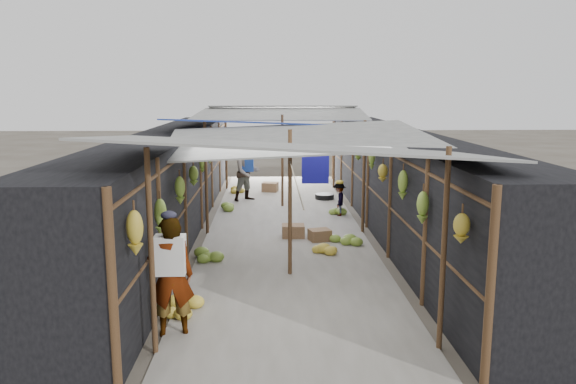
{
  "coord_description": "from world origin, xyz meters",
  "views": [
    {
      "loc": [
        -0.35,
        -6.63,
        3.26
      ],
      "look_at": [
        0.01,
        4.43,
        1.25
      ],
      "focal_mm": 35.0,
      "sensor_mm": 36.0,
      "label": 1
    }
  ],
  "objects": [
    {
      "name": "vendor_elderly",
      "position": [
        -1.67,
        0.56,
        0.82
      ],
      "size": [
        0.66,
        0.5,
        1.64
      ],
      "primitive_type": "imported",
      "rotation": [
        0.0,
        0.0,
        3.33
      ],
      "color": "white",
      "rests_on": "ground"
    },
    {
      "name": "crate_mid",
      "position": [
        0.73,
        5.25,
        0.13
      ],
      "size": [
        0.53,
        0.47,
        0.27
      ],
      "primitive_type": "cube",
      "rotation": [
        0.0,
        0.0,
        0.28
      ],
      "color": "#976B4C",
      "rests_on": "ground"
    },
    {
      "name": "crate_back",
      "position": [
        -0.35,
        11.35,
        0.16
      ],
      "size": [
        0.57,
        0.5,
        0.31
      ],
      "primitive_type": "cube",
      "rotation": [
        0.0,
        0.0,
        -0.22
      ],
      "color": "#976B4C",
      "rests_on": "ground"
    },
    {
      "name": "stall_right",
      "position": [
        2.7,
        6.5,
        1.15
      ],
      "size": [
        1.4,
        15.0,
        2.3
      ],
      "primitive_type": "cube",
      "color": "black",
      "rests_on": "ground"
    },
    {
      "name": "market_canopy",
      "position": [
        0.03,
        6.86,
        2.41
      ],
      "size": [
        5.62,
        15.2,
        2.77
      ],
      "color": "brown",
      "rests_on": "ground"
    },
    {
      "name": "hanging_bananas",
      "position": [
        -0.17,
        6.33,
        1.64
      ],
      "size": [
        3.96,
        14.14,
        0.8
      ],
      "color": "gold",
      "rests_on": "ground"
    },
    {
      "name": "shopper_blue",
      "position": [
        -1.03,
        9.91,
        0.85
      ],
      "size": [
        1.05,
        0.99,
        1.71
      ],
      "primitive_type": "imported",
      "rotation": [
        0.0,
        0.0,
        0.57
      ],
      "color": "#2159A5",
      "rests_on": "ground"
    },
    {
      "name": "ground",
      "position": [
        0.0,
        0.0,
        0.0
      ],
      "size": [
        80.0,
        80.0,
        0.0
      ],
      "primitive_type": "plane",
      "color": "#6B6356",
      "rests_on": "ground"
    },
    {
      "name": "floor_bananas",
      "position": [
        -0.9,
        4.96,
        0.15
      ],
      "size": [
        3.56,
        10.38,
        0.35
      ],
      "color": "olive",
      "rests_on": "ground"
    },
    {
      "name": "crate_near",
      "position": [
        0.17,
        5.56,
        0.15
      ],
      "size": [
        0.5,
        0.4,
        0.3
      ],
      "primitive_type": "cube",
      "rotation": [
        0.0,
        0.0,
        0.0
      ],
      "color": "#976B4C",
      "rests_on": "ground"
    },
    {
      "name": "aisle_slab",
      "position": [
        0.0,
        6.5,
        0.01
      ],
      "size": [
        3.6,
        16.0,
        0.02
      ],
      "primitive_type": "cube",
      "color": "#9E998E",
      "rests_on": "ground"
    },
    {
      "name": "stall_left",
      "position": [
        -2.7,
        6.5,
        1.15
      ],
      "size": [
        1.4,
        15.0,
        2.3
      ],
      "primitive_type": "cube",
      "color": "black",
      "rests_on": "ground"
    },
    {
      "name": "vendor_seated",
      "position": [
        1.46,
        7.71,
        0.45
      ],
      "size": [
        0.42,
        0.63,
        0.9
      ],
      "primitive_type": "imported",
      "rotation": [
        0.0,
        0.0,
        -1.74
      ],
      "color": "#514D46",
      "rests_on": "ground"
    },
    {
      "name": "black_basin",
      "position": [
        1.3,
        10.02,
        0.09
      ],
      "size": [
        0.58,
        0.58,
        0.17
      ],
      "primitive_type": "cylinder",
      "color": "black",
      "rests_on": "ground"
    }
  ]
}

